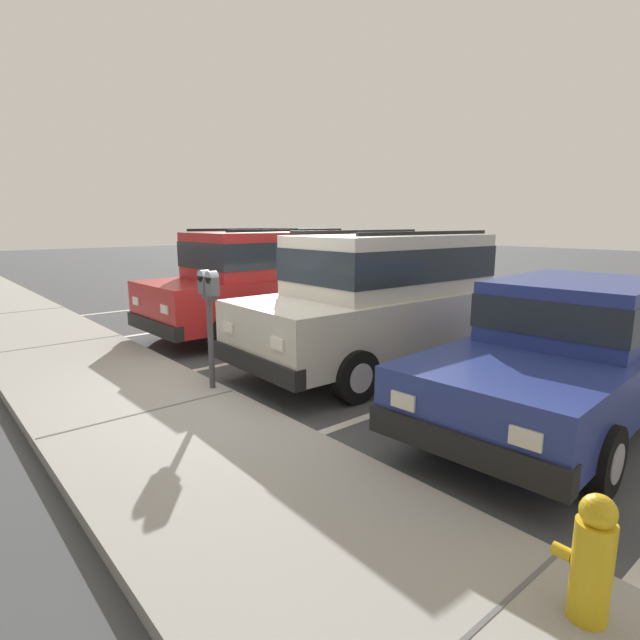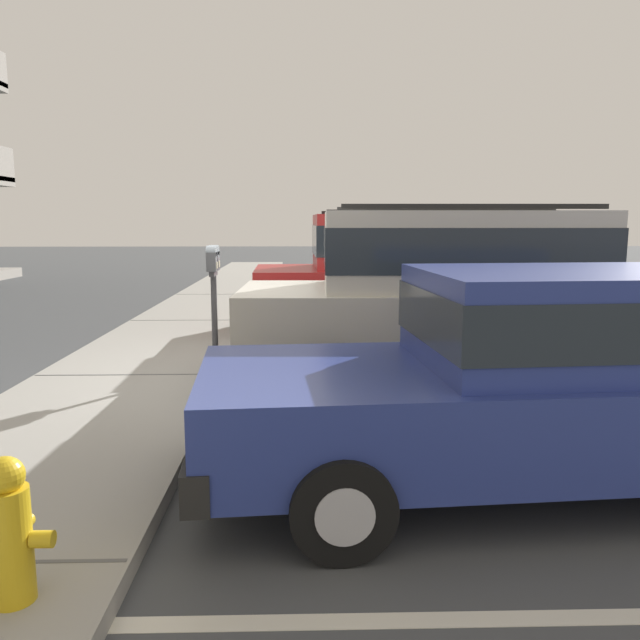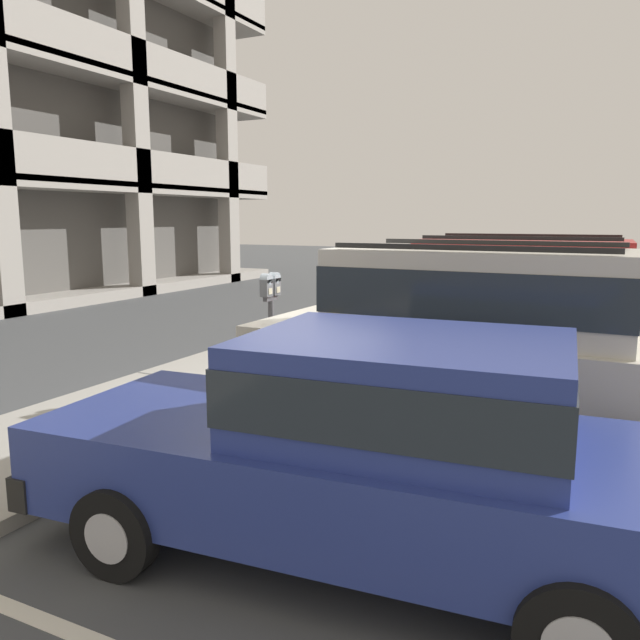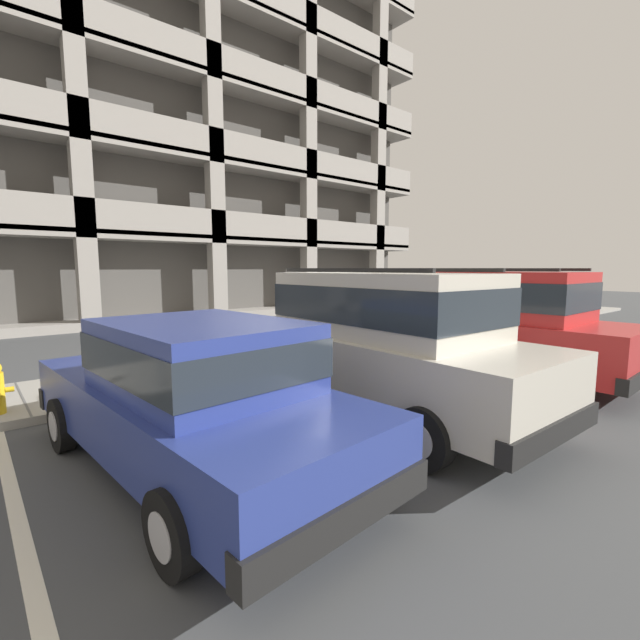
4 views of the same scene
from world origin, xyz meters
TOP-DOWN VIEW (x-y plane):
  - ground_plane at (0.00, 0.00)m, footprint 80.00×80.00m
  - sidewalk at (0.00, 1.30)m, footprint 40.00×2.20m
  - parking_stall_lines at (1.45, -1.40)m, footprint 11.74×4.80m
  - silver_suv at (-0.17, -2.38)m, footprint 2.10×4.83m
  - red_sedan at (-2.89, -2.32)m, footprint 2.07×4.60m
  - dark_hatchback at (2.95, -2.31)m, footprint 2.10×4.83m
  - parking_meter_near at (0.27, 0.35)m, footprint 0.35×0.12m
  - fire_hydrant at (-4.33, 0.65)m, footprint 0.30×0.30m

SIDE VIEW (x-z plane):
  - ground_plane at x=0.00m, z-range -0.10..0.00m
  - parking_stall_lines at x=1.45m, z-range 0.00..0.01m
  - sidewalk at x=0.00m, z-range 0.00..0.12m
  - fire_hydrant at x=-4.33m, z-range 0.11..0.81m
  - red_sedan at x=-2.89m, z-range 0.05..1.59m
  - silver_suv at x=-0.17m, z-range 0.07..2.11m
  - dark_hatchback at x=2.95m, z-range 0.07..2.11m
  - parking_meter_near at x=0.27m, z-range 0.48..1.95m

